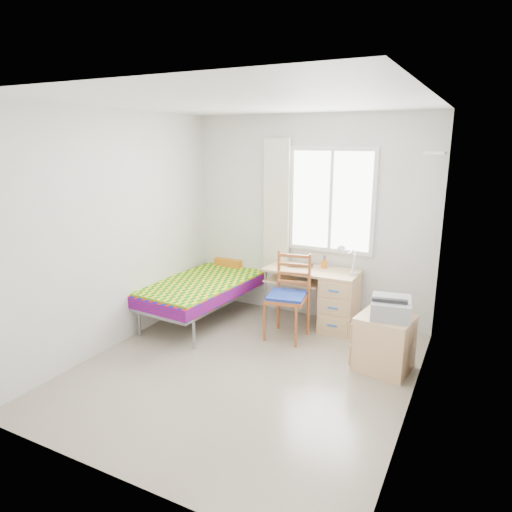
{
  "coord_description": "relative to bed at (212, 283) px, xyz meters",
  "views": [
    {
      "loc": [
        2.02,
        -3.71,
        2.28
      ],
      "look_at": [
        -0.15,
        0.55,
        1.06
      ],
      "focal_mm": 32.0,
      "sensor_mm": 36.0,
      "label": 1
    }
  ],
  "objects": [
    {
      "name": "wall_left",
      "position": [
        -0.47,
        -1.17,
        0.86
      ],
      "size": [
        0.0,
        3.5,
        3.5
      ],
      "primitive_type": "plane",
      "rotation": [
        1.57,
        0.0,
        1.57
      ],
      "color": "silver",
      "rests_on": "ground"
    },
    {
      "name": "pen_cup",
      "position": [
        1.41,
        0.42,
        0.33
      ],
      "size": [
        0.08,
        0.08,
        0.09
      ],
      "primitive_type": "cylinder",
      "rotation": [
        0.0,
        0.0,
        -0.09
      ],
      "color": "orange",
      "rests_on": "desk"
    },
    {
      "name": "curtain",
      "position": [
        0.71,
        0.51,
        1.01
      ],
      "size": [
        0.35,
        0.05,
        1.7
      ],
      "primitive_type": "cube",
      "color": "beige",
      "rests_on": "wall_back"
    },
    {
      "name": "window",
      "position": [
        1.43,
        0.55,
        1.11
      ],
      "size": [
        1.1,
        0.04,
        1.3
      ],
      "color": "white",
      "rests_on": "wall_back"
    },
    {
      "name": "printer",
      "position": [
        2.41,
        -0.48,
        0.23
      ],
      "size": [
        0.45,
        0.49,
        0.19
      ],
      "rotation": [
        0.0,
        0.0,
        0.17
      ],
      "color": "#93969A",
      "rests_on": "cabinet"
    },
    {
      "name": "floor",
      "position": [
        1.13,
        -1.17,
        -0.44
      ],
      "size": [
        3.5,
        3.5,
        0.0
      ],
      "primitive_type": "plane",
      "color": "#BCAD93",
      "rests_on": "ground"
    },
    {
      "name": "chair",
      "position": [
        1.2,
        -0.2,
        0.13
      ],
      "size": [
        0.51,
        0.51,
        1.01
      ],
      "rotation": [
        0.0,
        0.0,
        0.18
      ],
      "color": "#9C431E",
      "rests_on": "floor"
    },
    {
      "name": "desk",
      "position": [
        1.6,
        0.27,
        -0.04
      ],
      "size": [
        1.16,
        0.54,
        0.72
      ],
      "rotation": [
        0.0,
        0.0,
        0.01
      ],
      "color": "tan",
      "rests_on": "floor"
    },
    {
      "name": "book",
      "position": [
        1.15,
        0.26,
        0.15
      ],
      "size": [
        0.2,
        0.25,
        0.02
      ],
      "primitive_type": "imported",
      "rotation": [
        0.0,
        0.0,
        0.14
      ],
      "color": "gray",
      "rests_on": "desk"
    },
    {
      "name": "ceiling",
      "position": [
        1.13,
        -1.17,
        2.16
      ],
      "size": [
        3.5,
        3.5,
        0.0
      ],
      "primitive_type": "plane",
      "rotation": [
        3.14,
        0.0,
        0.0
      ],
      "color": "white",
      "rests_on": "wall_back"
    },
    {
      "name": "wall_back",
      "position": [
        1.13,
        0.58,
        0.86
      ],
      "size": [
        3.2,
        0.0,
        3.2
      ],
      "primitive_type": "plane",
      "rotation": [
        1.57,
        0.0,
        0.0
      ],
      "color": "silver",
      "rests_on": "ground"
    },
    {
      "name": "laptop",
      "position": [
        1.14,
        0.3,
        0.3
      ],
      "size": [
        0.37,
        0.31,
        0.03
      ],
      "primitive_type": "imported",
      "rotation": [
        0.0,
        0.0,
        0.37
      ],
      "color": "black",
      "rests_on": "desk"
    },
    {
      "name": "cabinet",
      "position": [
        2.38,
        -0.52,
        -0.15
      ],
      "size": [
        0.59,
        0.53,
        0.57
      ],
      "rotation": [
        0.0,
        0.0,
        -0.14
      ],
      "color": "tan",
      "rests_on": "floor"
    },
    {
      "name": "bed",
      "position": [
        0.0,
        0.0,
        0.0
      ],
      "size": [
        1.13,
        2.15,
        0.9
      ],
      "rotation": [
        0.0,
        0.0,
        -0.08
      ],
      "color": "gray",
      "rests_on": "floor"
    },
    {
      "name": "floating_shelf",
      "position": [
        2.62,
        0.23,
        1.71
      ],
      "size": [
        0.2,
        0.32,
        0.03
      ],
      "primitive_type": "cube",
      "color": "white",
      "rests_on": "wall_right"
    },
    {
      "name": "wall_right",
      "position": [
        2.73,
        -1.17,
        0.86
      ],
      "size": [
        0.0,
        3.5,
        3.5
      ],
      "primitive_type": "plane",
      "rotation": [
        1.57,
        0.0,
        -1.57
      ],
      "color": "silver",
      "rests_on": "ground"
    },
    {
      "name": "task_lamp",
      "position": [
        1.76,
        0.18,
        0.52
      ],
      "size": [
        0.22,
        0.31,
        0.38
      ],
      "rotation": [
        0.0,
        0.0,
        0.16
      ],
      "color": "white",
      "rests_on": "desk"
    }
  ]
}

